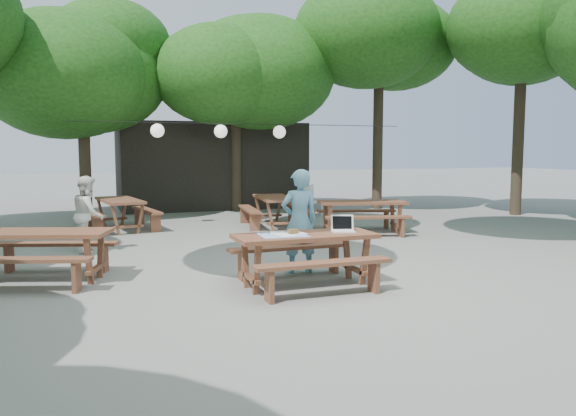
% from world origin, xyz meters
% --- Properties ---
extents(ground, '(80.00, 80.00, 0.00)m').
position_xyz_m(ground, '(0.00, 0.00, 0.00)').
color(ground, slate).
rests_on(ground, ground).
extents(pavilion, '(6.00, 3.00, 2.80)m').
position_xyz_m(pavilion, '(0.50, 10.50, 1.40)').
color(pavilion, black).
rests_on(pavilion, ground).
extents(main_picnic_table, '(2.00, 1.58, 0.75)m').
position_xyz_m(main_picnic_table, '(-0.66, -0.97, 0.39)').
color(main_picnic_table, '#55311E').
rests_on(main_picnic_table, ground).
extents(picnic_table_nw, '(2.30, 2.10, 0.75)m').
position_xyz_m(picnic_table_nw, '(-4.22, 0.64, 0.39)').
color(picnic_table_nw, '#55311E').
rests_on(picnic_table_nw, ground).
extents(picnic_table_ne, '(2.25, 2.02, 0.75)m').
position_xyz_m(picnic_table_ne, '(2.46, 3.26, 0.39)').
color(picnic_table_ne, '#55311E').
rests_on(picnic_table_ne, ground).
extents(picnic_table_far_w, '(1.85, 2.12, 0.75)m').
position_xyz_m(picnic_table_far_w, '(-2.77, 5.74, 0.39)').
color(picnic_table_far_w, '#55311E').
rests_on(picnic_table_far_w, ground).
extents(picnic_table_far_e, '(1.79, 2.08, 0.75)m').
position_xyz_m(picnic_table_far_e, '(0.96, 5.09, 0.39)').
color(picnic_table_far_e, '#55311E').
rests_on(picnic_table_far_e, ground).
extents(woman, '(0.61, 0.42, 1.63)m').
position_xyz_m(woman, '(-0.42, -0.11, 0.82)').
color(woman, '#70AFCD').
rests_on(woman, ground).
extents(second_person, '(0.59, 0.74, 1.44)m').
position_xyz_m(second_person, '(-3.51, 2.96, 0.72)').
color(second_person, white).
rests_on(second_person, ground).
extents(plastic_chair, '(0.57, 0.57, 0.90)m').
position_xyz_m(plastic_chair, '(2.75, 6.92, 0.26)').
color(plastic_chair, white).
rests_on(plastic_chair, ground).
extents(laptop, '(0.39, 0.35, 0.24)m').
position_xyz_m(laptop, '(-0.06, -0.94, 0.81)').
color(laptop, white).
rests_on(laptop, main_picnic_table).
extents(tabletop_clutter, '(0.70, 0.60, 0.08)m').
position_xyz_m(tabletop_clutter, '(-0.96, -0.96, 0.76)').
color(tabletop_clutter, '#3463B3').
rests_on(tabletop_clutter, main_picnic_table).
extents(paper_lanterns, '(9.00, 0.34, 0.38)m').
position_xyz_m(paper_lanterns, '(-0.19, 6.00, 2.40)').
color(paper_lanterns, black).
rests_on(paper_lanterns, ground).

